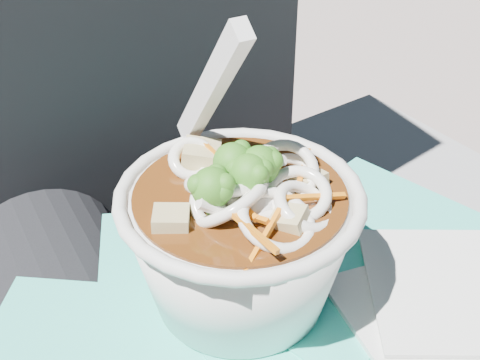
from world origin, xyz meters
name	(u,v)px	position (x,y,z in m)	size (l,w,h in m)	color
person_body	(202,295)	(0.00, 0.09, 0.55)	(0.34, 0.94, 0.99)	black
plastic_bag	(288,307)	(0.02, 0.00, 0.61)	(0.44, 0.31, 0.02)	#2EC1AB
napkins	(453,307)	(0.11, -0.06, 0.62)	(0.17, 0.17, 0.01)	silver
udon_bowl	(241,232)	(0.00, 0.02, 0.67)	(0.16, 0.16, 0.20)	silver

